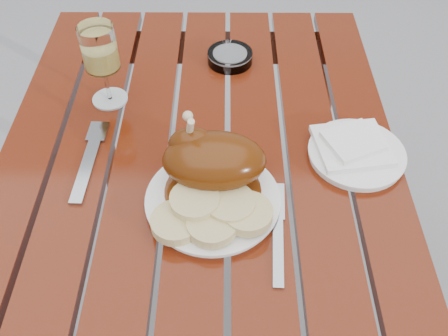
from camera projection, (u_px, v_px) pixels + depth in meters
The scene contains 10 objects.
table at pixel (203, 277), 1.23m from camera, with size 0.80×1.20×0.75m, color #62200B.
dinner_plate at pixel (213, 200), 0.91m from camera, with size 0.25×0.25×0.02m, color white.
roast_duck at pixel (211, 160), 0.90m from camera, with size 0.19×0.18×0.14m.
bread_dumplings at pixel (212, 213), 0.86m from camera, with size 0.21×0.13×0.04m.
wine_glass at pixel (103, 66), 1.04m from camera, with size 0.08×0.08×0.18m, color #EEDA6C.
side_plate at pixel (356, 154), 0.99m from camera, with size 0.19×0.19×0.02m, color white.
napkin at pixel (352, 146), 0.98m from camera, with size 0.14×0.13×0.01m, color white.
ashtray at pixel (230, 57), 1.20m from camera, with size 0.11×0.11×0.03m, color #B2B7BC.
fork at pixel (88, 164), 0.98m from camera, with size 0.02×0.20×0.01m, color gray.
knife at pixel (278, 240), 0.86m from camera, with size 0.02×0.19×0.01m, color gray.
Camera 1 is at (0.05, -0.63, 1.47)m, focal length 40.00 mm.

